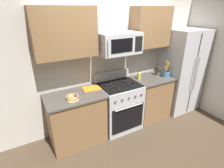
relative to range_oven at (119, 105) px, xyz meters
The scene contains 14 objects.
ground_plane 0.80m from the range_oven, 90.00° to the right, with size 16.00×16.00×0.00m, color #473828.
wall_back 0.91m from the range_oven, 90.00° to the left, with size 8.00×0.10×2.60m, color beige.
counter_left 0.87m from the range_oven, behind, with size 0.95×0.64×0.91m.
range_oven is the anchor object (origin of this frame).
counter_right 0.78m from the range_oven, ahead, with size 0.78×0.64×0.91m.
refrigerator 1.66m from the range_oven, ahead, with size 0.82×0.75×1.83m.
microwave 1.20m from the range_oven, 90.06° to the left, with size 0.72×0.44×0.36m.
upper_cabinets_left 1.67m from the range_oven, 169.19° to the left, with size 0.94×0.34×0.74m.
upper_cabinets_right 1.63m from the range_oven, 11.96° to the left, with size 0.77×0.34×0.74m.
utensil_crock 1.20m from the range_oven, ahead, with size 0.17×0.17×0.34m.
fruit_basket 1.06m from the range_oven, behind, with size 0.20×0.20×0.10m.
cutting_board 0.68m from the range_oven, 168.67° to the left, with size 0.33×0.22×0.02m, color orange.
bottle_oil 0.72m from the range_oven, ahead, with size 0.07×0.07×0.18m.
bottle_soy 1.12m from the range_oven, ahead, with size 0.06×0.06×0.25m.
Camera 1 is at (-1.56, -1.87, 2.23)m, focal length 27.93 mm.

